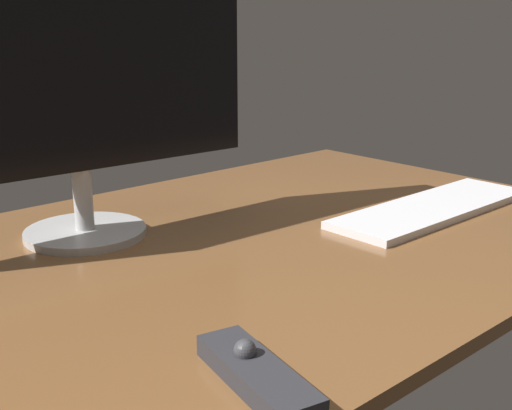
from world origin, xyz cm
name	(u,v)px	position (x,y,z in cm)	size (l,w,h in cm)	color
desk	(226,254)	(0.00, 0.00, 1.00)	(140.00, 84.00, 2.00)	brown
monitor	(75,84)	(-13.41, 19.72, 26.54)	(60.93, 19.59, 42.33)	#BCBCBC
keyboard	(433,208)	(40.81, -10.42, 2.66)	(45.93, 13.63, 1.32)	white
media_remote	(256,374)	(-23.48, -32.78, 3.23)	(8.54, 17.68, 3.84)	#2D2D33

